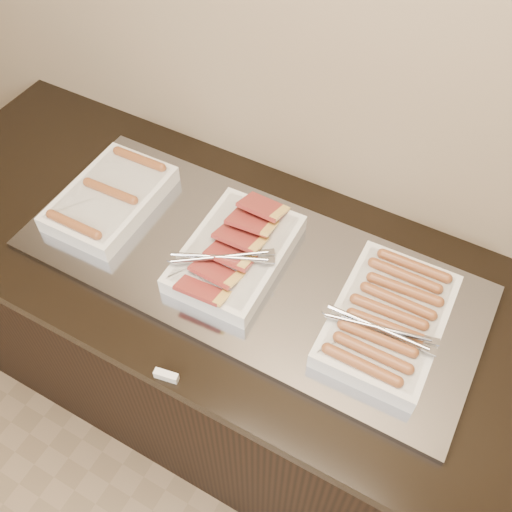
{
  "coord_description": "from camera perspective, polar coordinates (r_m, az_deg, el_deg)",
  "views": [
    {
      "loc": [
        0.47,
        1.36,
        2.1
      ],
      "look_at": [
        0.05,
        2.13,
        0.97
      ],
      "focal_mm": 40.0,
      "sensor_mm": 36.0,
      "label": 1
    }
  ],
  "objects": [
    {
      "name": "dish_left",
      "position": [
        1.64,
        -14.34,
        5.66
      ],
      "size": [
        0.24,
        0.35,
        0.07
      ],
      "rotation": [
        0.0,
        0.0,
        0.02
      ],
      "color": "silver",
      "rests_on": "warming_tray"
    },
    {
      "name": "label_holder",
      "position": [
        1.33,
        -8.96,
        -11.74
      ],
      "size": [
        0.06,
        0.03,
        0.02
      ],
      "primitive_type": "cube",
      "rotation": [
        0.0,
        0.0,
        0.19
      ],
      "color": "silver",
      "rests_on": "counter"
    },
    {
      "name": "dish_center",
      "position": [
        1.46,
        -2.15,
        0.35
      ],
      "size": [
        0.26,
        0.38,
        0.09
      ],
      "rotation": [
        0.0,
        0.0,
        0.03
      ],
      "color": "silver",
      "rests_on": "warming_tray"
    },
    {
      "name": "dish_right",
      "position": [
        1.38,
        13.03,
        -6.16
      ],
      "size": [
        0.27,
        0.38,
        0.08
      ],
      "rotation": [
        0.0,
        0.0,
        0.02
      ],
      "color": "silver",
      "rests_on": "warming_tray"
    },
    {
      "name": "warming_tray",
      "position": [
        1.48,
        -0.8,
        -1.08
      ],
      "size": [
        1.2,
        0.5,
        0.02
      ],
      "primitive_type": "cube",
      "color": "#9497A2",
      "rests_on": "counter"
    },
    {
      "name": "counter",
      "position": [
        1.87,
        -1.22,
        -9.26
      ],
      "size": [
        2.06,
        0.76,
        0.9
      ],
      "color": "black",
      "rests_on": "ground"
    }
  ]
}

